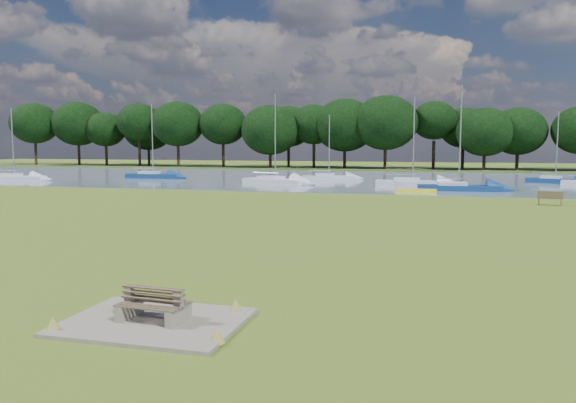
% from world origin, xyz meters
% --- Properties ---
extents(ground, '(220.00, 220.00, 0.00)m').
position_xyz_m(ground, '(0.00, 0.00, 0.00)').
color(ground, olive).
extents(river, '(220.00, 40.00, 0.10)m').
position_xyz_m(river, '(0.00, 42.00, 0.00)').
color(river, slate).
rests_on(river, ground).
extents(far_bank, '(220.00, 20.00, 0.40)m').
position_xyz_m(far_bank, '(0.00, 72.00, 0.00)').
color(far_bank, '#4C6626').
rests_on(far_bank, ground).
extents(concrete_pad, '(4.20, 3.20, 0.10)m').
position_xyz_m(concrete_pad, '(0.00, -14.00, 0.05)').
color(concrete_pad, gray).
rests_on(concrete_pad, ground).
extents(bench_pair, '(1.68, 1.05, 0.87)m').
position_xyz_m(bench_pair, '(-0.00, -14.00, 0.46)').
color(bench_pair, gray).
rests_on(bench_pair, concrete_pad).
extents(riverbank_bench, '(1.70, 0.79, 1.01)m').
position_xyz_m(riverbank_bench, '(14.01, 16.83, 0.51)').
color(riverbank_bench, brown).
rests_on(riverbank_bench, ground).
extents(kayak, '(3.49, 1.06, 0.34)m').
position_xyz_m(kayak, '(4.53, 24.00, 0.22)').
color(kayak, yellow).
rests_on(kayak, river).
extents(tree_line, '(146.33, 10.00, 12.10)m').
position_xyz_m(tree_line, '(1.21, 68.00, 7.21)').
color(tree_line, black).
rests_on(tree_line, far_bank).
extents(sailboat_0, '(7.85, 4.74, 9.57)m').
position_xyz_m(sailboat_0, '(-10.70, 32.03, 0.52)').
color(sailboat_0, silver).
rests_on(sailboat_0, river).
extents(sailboat_2, '(7.15, 3.08, 8.37)m').
position_xyz_m(sailboat_2, '(-41.36, 28.62, 0.54)').
color(sailboat_2, silver).
rests_on(sailboat_2, river).
extents(sailboat_3, '(6.79, 1.98, 9.13)m').
position_xyz_m(sailboat_3, '(-27.90, 36.76, 0.58)').
color(sailboat_3, navy).
rests_on(sailboat_3, river).
extents(sailboat_4, '(6.04, 3.58, 7.71)m').
position_xyz_m(sailboat_4, '(18.51, 40.31, 0.53)').
color(sailboat_4, navy).
rests_on(sailboat_4, river).
extents(sailboat_6, '(7.40, 2.12, 8.97)m').
position_xyz_m(sailboat_6, '(3.74, 32.61, 0.53)').
color(sailboat_6, silver).
rests_on(sailboat_6, river).
extents(sailboat_8, '(6.47, 3.68, 7.65)m').
position_xyz_m(sailboat_8, '(-6.28, 39.49, 0.50)').
color(sailboat_8, silver).
rests_on(sailboat_8, river).
extents(sailboat_9, '(7.54, 2.65, 9.54)m').
position_xyz_m(sailboat_9, '(8.10, 27.48, 0.51)').
color(sailboat_9, navy).
rests_on(sailboat_9, river).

